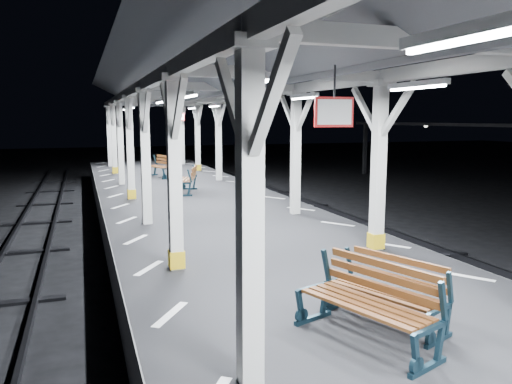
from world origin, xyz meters
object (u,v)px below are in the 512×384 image
bench_near (389,288)px  bench_mid (371,300)px  bench_far (189,179)px  bench_extra (162,166)px

bench_near → bench_mid: 0.67m
bench_far → bench_mid: bearing=-73.6°
bench_mid → bench_extra: bench_extra is taller
bench_far → bench_extra: bench_extra is taller
bench_near → bench_extra: 17.10m
bench_mid → bench_far: 12.42m
bench_mid → bench_far: bench_mid is taller
bench_near → bench_mid: bench_mid is taller
bench_near → bench_extra: size_ratio=0.87×
bench_mid → bench_extra: size_ratio=0.97×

